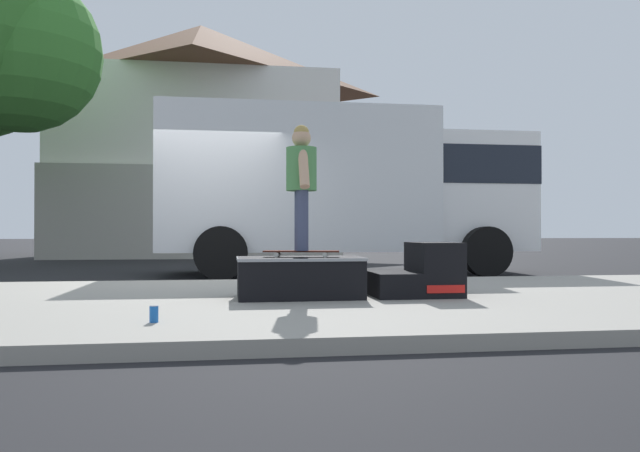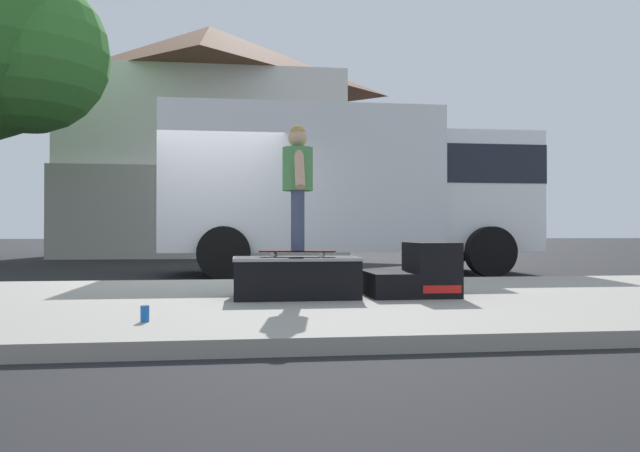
# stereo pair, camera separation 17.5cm
# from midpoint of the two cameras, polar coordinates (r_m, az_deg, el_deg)

# --- Properties ---
(ground_plane) EXTENTS (140.00, 140.00, 0.00)m
(ground_plane) POSITION_cam_midpoint_polar(r_m,az_deg,el_deg) (9.43, -11.19, -5.42)
(ground_plane) COLOR black
(sidewalk_slab) EXTENTS (50.00, 5.00, 0.12)m
(sidewalk_slab) POSITION_cam_midpoint_polar(r_m,az_deg,el_deg) (6.44, -12.39, -7.12)
(sidewalk_slab) COLOR gray
(sidewalk_slab) RESTS_ON ground
(skate_box) EXTENTS (1.28, 0.73, 0.42)m
(skate_box) POSITION_cam_midpoint_polar(r_m,az_deg,el_deg) (6.35, -2.70, -4.68)
(skate_box) COLOR black
(skate_box) RESTS_ON sidewalk_slab
(kicker_ramp) EXTENTS (0.90, 0.72, 0.57)m
(kicker_ramp) POSITION_cam_midpoint_polar(r_m,az_deg,el_deg) (6.61, 8.64, -4.40)
(kicker_ramp) COLOR black
(kicker_ramp) RESTS_ON sidewalk_slab
(skateboard) EXTENTS (0.80, 0.35, 0.07)m
(skateboard) POSITION_cam_midpoint_polar(r_m,az_deg,el_deg) (6.35, -2.53, -2.40)
(skateboard) COLOR #4C1E14
(skateboard) RESTS_ON skate_box
(skater_kid) EXTENTS (0.32, 0.67, 1.30)m
(skater_kid) POSITION_cam_midpoint_polar(r_m,az_deg,el_deg) (6.38, -2.53, 4.60)
(skater_kid) COLOR #3F4766
(skater_kid) RESTS_ON skateboard
(soda_can) EXTENTS (0.07, 0.07, 0.13)m
(soda_can) POSITION_cam_midpoint_polar(r_m,az_deg,el_deg) (4.82, -16.18, -7.86)
(soda_can) COLOR #1959B2
(soda_can) RESTS_ON sidewalk_slab
(box_truck) EXTENTS (6.91, 2.63, 3.05)m
(box_truck) POSITION_cam_midpoint_polar(r_m,az_deg,el_deg) (11.83, 2.01, 3.80)
(box_truck) COLOR silver
(box_truck) RESTS_ON ground
(house_behind) EXTENTS (9.54, 8.23, 8.40)m
(house_behind) POSITION_cam_midpoint_polar(r_m,az_deg,el_deg) (23.03, -11.25, 8.02)
(house_behind) COLOR silver
(house_behind) RESTS_ON ground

